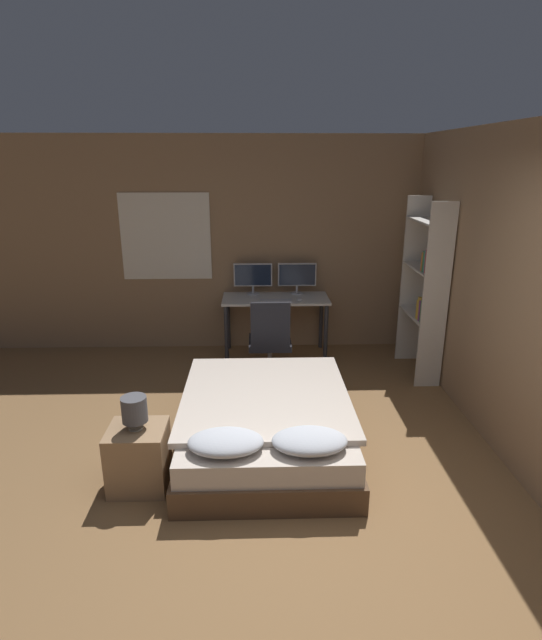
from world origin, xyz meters
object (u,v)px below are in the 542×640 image
(nightstand, at_px, (139,457))
(bookshelf, at_px, (427,284))
(desk, at_px, (276,306))
(bed, at_px, (266,423))
(bedside_lamp, at_px, (134,410))
(computer_mouse, at_px, (300,300))
(office_chair, at_px, (270,348))
(keyboard, at_px, (276,301))
(monitor_left, at_px, (253,276))
(monitor_right, at_px, (297,276))

(nightstand, relative_size, bookshelf, 0.25)
(desk, bearing_deg, bed, -94.40)
(bedside_lamp, bearing_deg, bookshelf, 35.64)
(bedside_lamp, relative_size, computer_mouse, 3.69)
(desk, xyz_separation_m, office_chair, (-0.09, -0.74, -0.27))
(bookshelf, bearing_deg, bedside_lamp, -144.36)
(desk, relative_size, keyboard, 3.36)
(bookshelf, bearing_deg, computer_mouse, 159.96)
(monitor_left, height_order, bookshelf, bookshelf)
(monitor_right, height_order, bookshelf, bookshelf)
(nightstand, relative_size, monitor_left, 1.01)
(monitor_right, distance_m, computer_mouse, 0.43)
(monitor_right, bearing_deg, monitor_left, 180.00)
(monitor_left, relative_size, bookshelf, 0.24)
(bedside_lamp, bearing_deg, desk, 66.87)
(monitor_left, xyz_separation_m, monitor_right, (0.56, 0.00, 0.00))
(desk, xyz_separation_m, keyboard, (-0.00, -0.18, 0.12))
(monitor_right, height_order, office_chair, monitor_right)
(bed, relative_size, monitor_right, 3.91)
(nightstand, relative_size, computer_mouse, 7.04)
(nightstand, relative_size, keyboard, 1.25)
(bed, height_order, monitor_right, monitor_right)
(computer_mouse, height_order, bookshelf, bookshelf)
(desk, distance_m, monitor_left, 0.48)
(monitor_left, height_order, computer_mouse, monitor_left)
(monitor_right, relative_size, bookshelf, 0.24)
(bed, xyz_separation_m, bookshelf, (1.81, 1.49, 0.86))
(bed, bearing_deg, bookshelf, 39.42)
(bookshelf, bearing_deg, office_chair, -177.90)
(bedside_lamp, xyz_separation_m, office_chair, (1.05, 1.94, -0.27))
(bed, distance_m, monitor_left, 2.48)
(monitor_right, xyz_separation_m, computer_mouse, (0.01, -0.37, -0.21))
(computer_mouse, height_order, office_chair, office_chair)
(nightstand, bearing_deg, bookshelf, 35.64)
(bed, bearing_deg, office_chair, 86.94)
(office_chair, bearing_deg, monitor_left, 101.55)
(keyboard, relative_size, bookshelf, 0.20)
(nightstand, xyz_separation_m, monitor_left, (0.86, 2.87, 0.74))
(keyboard, bearing_deg, nightstand, -114.63)
(bed, relative_size, nightstand, 3.86)
(office_chair, bearing_deg, monitor_right, 68.24)
(office_chair, bearing_deg, bookshelf, 2.10)
(computer_mouse, xyz_separation_m, office_chair, (-0.38, -0.56, -0.40))
(bedside_lamp, height_order, monitor_right, monitor_right)
(nightstand, distance_m, computer_mouse, 2.93)
(desk, distance_m, keyboard, 0.22)
(office_chair, bearing_deg, bed, -93.06)
(bed, distance_m, nightstand, 1.10)
(bed, relative_size, desk, 1.44)
(bedside_lamp, xyz_separation_m, bookshelf, (2.79, 2.00, 0.44))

